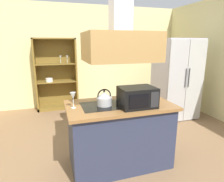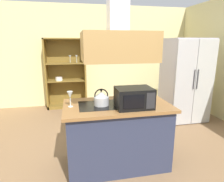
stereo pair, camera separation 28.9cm
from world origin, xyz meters
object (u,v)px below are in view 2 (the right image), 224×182
dish_cabinet (66,77)px  kettle (101,98)px  refrigerator (185,80)px  cutting_board (142,98)px  wine_glass_on_counter (70,95)px  microwave (134,98)px

dish_cabinet → kettle: 2.89m
refrigerator → dish_cabinet: (-2.62, 1.46, -0.09)m
refrigerator → cutting_board: bearing=-140.6°
dish_cabinet → wine_glass_on_counter: size_ratio=8.89×
kettle → cutting_board: bearing=16.8°
refrigerator → kettle: (-2.09, -1.38, 0.09)m
dish_cabinet → microwave: size_ratio=3.98×
cutting_board → microwave: bearing=-123.7°
refrigerator → wine_glass_on_counter: bearing=-151.3°
kettle → wine_glass_on_counter: 0.41m
microwave → kettle: bearing=156.2°
refrigerator → wine_glass_on_counter: size_ratio=8.78×
refrigerator → microwave: refrigerator is taller
microwave → wine_glass_on_counter: bearing=166.4°
cutting_board → wine_glass_on_counter: (-1.05, -0.17, 0.14)m
wine_glass_on_counter → cutting_board: bearing=9.4°
refrigerator → microwave: (-1.69, -1.56, 0.13)m
dish_cabinet → microwave: dish_cabinet is taller
cutting_board → dish_cabinet: bearing=113.9°
refrigerator → dish_cabinet: bearing=150.9°
refrigerator → microwave: 2.30m
microwave → wine_glass_on_counter: (-0.80, 0.19, 0.02)m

